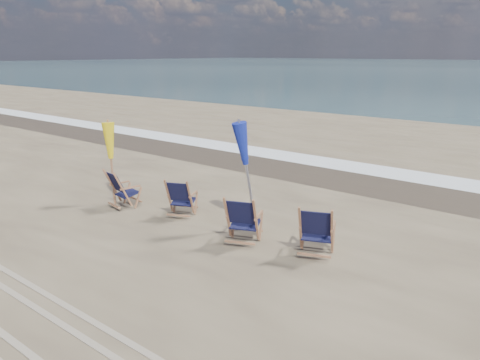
{
  "coord_description": "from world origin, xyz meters",
  "views": [
    {
      "loc": [
        6.01,
        -5.34,
        3.54
      ],
      "look_at": [
        0.0,
        2.2,
        0.9
      ],
      "focal_mm": 35.0,
      "sensor_mm": 36.0,
      "label": 1
    }
  ],
  "objects_px": {
    "beach_chair_0": "(123,192)",
    "umbrella_yellow": "(110,145)",
    "beach_chair_1": "(190,199)",
    "beach_chair_3": "(332,233)",
    "umbrella_blue": "(249,148)",
    "beach_chair_2": "(256,222)"
  },
  "relations": [
    {
      "from": "beach_chair_0",
      "to": "beach_chair_1",
      "type": "xyz_separation_m",
      "value": [
        1.57,
        0.59,
        -0.01
      ]
    },
    {
      "from": "beach_chair_1",
      "to": "umbrella_blue",
      "type": "distance_m",
      "value": 1.88
    },
    {
      "from": "beach_chair_1",
      "to": "beach_chair_2",
      "type": "height_order",
      "value": "beach_chair_2"
    },
    {
      "from": "beach_chair_2",
      "to": "beach_chair_3",
      "type": "relative_size",
      "value": 1.0
    },
    {
      "from": "beach_chair_0",
      "to": "umbrella_blue",
      "type": "height_order",
      "value": "umbrella_blue"
    },
    {
      "from": "beach_chair_3",
      "to": "umbrella_yellow",
      "type": "distance_m",
      "value": 5.75
    },
    {
      "from": "beach_chair_0",
      "to": "beach_chair_2",
      "type": "height_order",
      "value": "beach_chair_2"
    },
    {
      "from": "beach_chair_3",
      "to": "umbrella_blue",
      "type": "height_order",
      "value": "umbrella_blue"
    },
    {
      "from": "beach_chair_1",
      "to": "beach_chair_2",
      "type": "xyz_separation_m",
      "value": [
        2.04,
        -0.35,
        0.04
      ]
    },
    {
      "from": "beach_chair_3",
      "to": "umbrella_yellow",
      "type": "height_order",
      "value": "umbrella_yellow"
    },
    {
      "from": "beach_chair_3",
      "to": "beach_chair_0",
      "type": "bearing_deg",
      "value": -14.95
    },
    {
      "from": "umbrella_blue",
      "to": "beach_chair_3",
      "type": "bearing_deg",
      "value": -7.53
    },
    {
      "from": "beach_chair_1",
      "to": "beach_chair_3",
      "type": "bearing_deg",
      "value": 155.59
    },
    {
      "from": "beach_chair_2",
      "to": "umbrella_yellow",
      "type": "bearing_deg",
      "value": -22.25
    },
    {
      "from": "beach_chair_3",
      "to": "umbrella_blue",
      "type": "xyz_separation_m",
      "value": [
        -2.04,
        0.27,
        1.21
      ]
    },
    {
      "from": "beach_chair_3",
      "to": "umbrella_yellow",
      "type": "xyz_separation_m",
      "value": [
        -5.66,
        -0.38,
        0.93
      ]
    },
    {
      "from": "beach_chair_0",
      "to": "beach_chair_1",
      "type": "bearing_deg",
      "value": -149.64
    },
    {
      "from": "beach_chair_0",
      "to": "umbrella_blue",
      "type": "relative_size",
      "value": 0.42
    },
    {
      "from": "beach_chair_0",
      "to": "beach_chair_2",
      "type": "distance_m",
      "value": 3.61
    },
    {
      "from": "beach_chair_0",
      "to": "umbrella_yellow",
      "type": "height_order",
      "value": "umbrella_yellow"
    },
    {
      "from": "umbrella_yellow",
      "to": "beach_chair_2",
      "type": "bearing_deg",
      "value": 0.11
    },
    {
      "from": "beach_chair_3",
      "to": "umbrella_yellow",
      "type": "bearing_deg",
      "value": -18.14
    }
  ]
}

